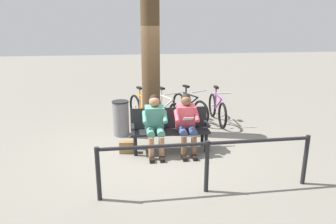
# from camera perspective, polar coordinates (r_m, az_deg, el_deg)

# --- Properties ---
(ground_plane) EXTENTS (40.00, 40.00, 0.00)m
(ground_plane) POSITION_cam_1_polar(r_m,az_deg,el_deg) (6.68, -2.06, -6.73)
(ground_plane) COLOR slate
(bench) EXTENTS (1.61, 0.51, 0.87)m
(bench) POSITION_cam_1_polar(r_m,az_deg,el_deg) (6.50, 0.30, -2.59)
(bench) COLOR black
(bench) RESTS_ON ground
(person_reading) EXTENTS (0.50, 0.77, 1.20)m
(person_reading) POSITION_cam_1_polar(r_m,az_deg,el_deg) (6.35, 3.36, -1.59)
(person_reading) COLOR #D84C59
(person_reading) RESTS_ON ground
(person_companion) EXTENTS (0.50, 0.77, 1.20)m
(person_companion) POSITION_cam_1_polar(r_m,az_deg,el_deg) (6.27, -2.40, -1.81)
(person_companion) COLOR #4C8C7A
(person_companion) RESTS_ON ground
(handbag) EXTENTS (0.31, 0.17, 0.24)m
(handbag) POSITION_cam_1_polar(r_m,az_deg,el_deg) (6.51, -7.46, -6.33)
(handbag) COLOR olive
(handbag) RESTS_ON ground
(tree_trunk) EXTENTS (0.43, 0.43, 3.36)m
(tree_trunk) POSITION_cam_1_polar(r_m,az_deg,el_deg) (7.30, -3.13, 8.89)
(tree_trunk) COLOR #4C3823
(tree_trunk) RESTS_ON ground
(litter_bin) EXTENTS (0.39, 0.39, 0.83)m
(litter_bin) POSITION_cam_1_polar(r_m,az_deg,el_deg) (7.42, -8.54, -1.13)
(litter_bin) COLOR slate
(litter_bin) RESTS_ON ground
(bicycle_green) EXTENTS (0.48, 1.68, 0.94)m
(bicycle_green) POSITION_cam_1_polar(r_m,az_deg,el_deg) (8.44, 8.90, 0.56)
(bicycle_green) COLOR black
(bicycle_green) RESTS_ON ground
(bicycle_orange) EXTENTS (0.73, 1.58, 0.94)m
(bicycle_orange) POSITION_cam_1_polar(r_m,az_deg,el_deg) (8.50, 3.93, 0.83)
(bicycle_orange) COLOR black
(bicycle_orange) RESTS_ON ground
(bicycle_black) EXTENTS (0.76, 1.56, 0.94)m
(bicycle_black) POSITION_cam_1_polar(r_m,az_deg,el_deg) (8.24, -0.52, 0.37)
(bicycle_black) COLOR black
(bicycle_black) RESTS_ON ground
(bicycle_purple) EXTENTS (0.72, 1.58, 0.94)m
(bicycle_purple) POSITION_cam_1_polar(r_m,az_deg,el_deg) (8.28, -4.55, 0.41)
(bicycle_purple) COLOR black
(bicycle_purple) RESTS_ON ground
(railing_fence) EXTENTS (3.37, 0.08, 0.85)m
(railing_fence) POSITION_cam_1_polar(r_m,az_deg,el_deg) (4.90, 7.11, -7.98)
(railing_fence) COLOR black
(railing_fence) RESTS_ON ground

